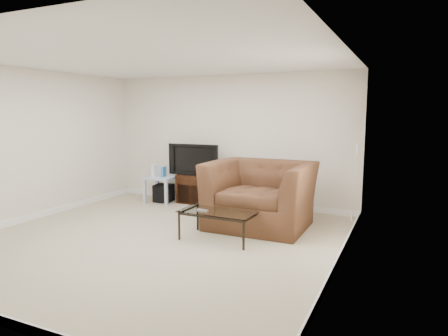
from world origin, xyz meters
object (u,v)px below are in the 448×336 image
at_px(tv_stand, 197,188).
at_px(side_table, 162,189).
at_px(television, 196,159).
at_px(coffee_table, 219,225).
at_px(recliner, 260,183).
at_px(subwoofer, 164,193).

distance_m(tv_stand, side_table, 0.71).
height_order(television, coffee_table, television).
bearing_deg(recliner, tv_stand, 148.88).
height_order(tv_stand, subwoofer, tv_stand).
height_order(subwoofer, recliner, recliner).
distance_m(tv_stand, television, 0.59).
bearing_deg(television, tv_stand, 86.95).
height_order(recliner, coffee_table, recliner).
bearing_deg(side_table, coffee_table, -38.95).
height_order(television, recliner, recliner).
bearing_deg(coffee_table, tv_stand, 126.31).
height_order(tv_stand, coffee_table, tv_stand).
distance_m(recliner, coffee_table, 1.05).
relative_size(television, coffee_table, 0.92).
xyz_separation_m(television, subwoofer, (-0.64, -0.18, -0.69)).
height_order(tv_stand, recliner, recliner).
bearing_deg(tv_stand, television, -90.00).
xyz_separation_m(subwoofer, recliner, (2.34, -0.81, 0.50)).
xyz_separation_m(television, coffee_table, (1.40, -1.88, -0.67)).
relative_size(television, recliner, 0.63).
xyz_separation_m(tv_stand, side_table, (-0.67, -0.23, -0.03)).
bearing_deg(subwoofer, coffee_table, -39.76).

